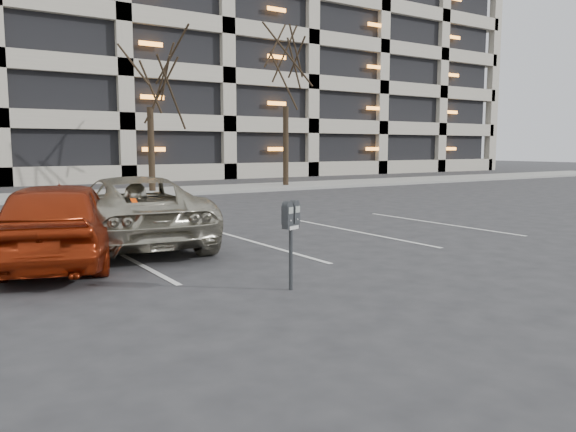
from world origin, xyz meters
name	(u,v)px	position (x,y,z in m)	size (l,w,h in m)	color
ground	(252,270)	(0.00, 0.00, 0.00)	(140.00, 140.00, 0.00)	#28282B
sidewalk	(56,196)	(0.00, 16.00, 0.06)	(80.00, 4.00, 0.12)	gray
stall_lines	(125,256)	(-1.40, 2.30, 0.01)	(16.90, 5.20, 0.00)	silver
parking_garage	(170,52)	(12.00, 33.84, 9.26)	(52.00, 20.00, 19.00)	black
tree_c	(148,53)	(4.00, 16.00, 6.01)	(3.66, 3.66, 8.32)	black
tree_d	(286,56)	(11.00, 16.00, 6.49)	(3.95, 3.95, 8.98)	black
parking_meter	(291,223)	(-0.16, -1.40, 0.96)	(0.34, 0.23, 1.25)	black
suv_silver	(131,211)	(-0.88, 3.51, 0.72)	(2.92, 5.39, 1.44)	#A8A38F
car_red	(59,222)	(-2.53, 2.27, 0.75)	(1.76, 4.37, 1.49)	maroon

